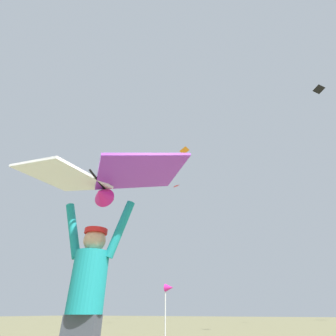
{
  "coord_description": "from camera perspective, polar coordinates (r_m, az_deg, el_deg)",
  "views": [
    {
      "loc": [
        1.79,
        -2.16,
        0.84
      ],
      "look_at": [
        -0.07,
        1.64,
        3.32
      ],
      "focal_mm": 26.28,
      "sensor_mm": 36.0,
      "label": 1
    }
  ],
  "objects": [
    {
      "name": "marker_flag",
      "position": [
        8.91,
        0.16,
        -26.64
      ],
      "size": [
        0.3,
        0.24,
        1.65
      ],
      "color": "silver",
      "rests_on": "ground"
    },
    {
      "name": "held_stunt_kite",
      "position": [
        2.98,
        -15.35,
        -2.38
      ],
      "size": [
        2.01,
        1.37,
        0.43
      ],
      "color": "black"
    },
    {
      "name": "distant_kite_black_high_right",
      "position": [
        15.64,
        31.59,
        15.31
      ],
      "size": [
        0.43,
        0.43,
        0.19
      ],
      "color": "black"
    },
    {
      "name": "distant_kite_red_low_left",
      "position": [
        36.51,
        1.88,
        -4.14
      ],
      "size": [
        0.9,
        0.81,
        0.57
      ],
      "color": "red"
    },
    {
      "name": "kite_flyer_person",
      "position": [
        2.75,
        -18.52,
        -27.02
      ],
      "size": [
        0.79,
        0.43,
        1.92
      ],
      "color": "#424751",
      "rests_on": "ground"
    },
    {
      "name": "distant_kite_orange_mid_right",
      "position": [
        20.89,
        3.79,
        4.1
      ],
      "size": [
        0.9,
        0.94,
        0.42
      ],
      "color": "orange"
    }
  ]
}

